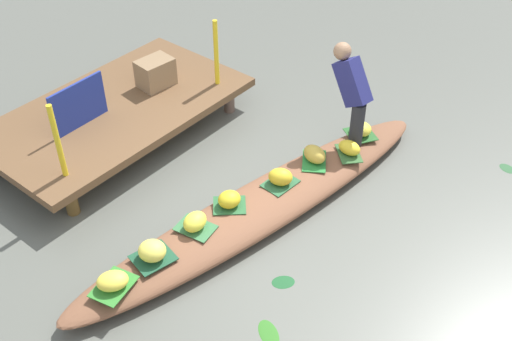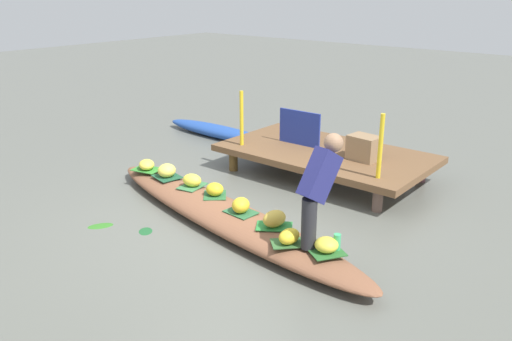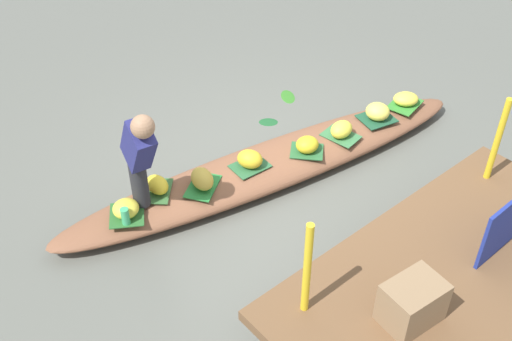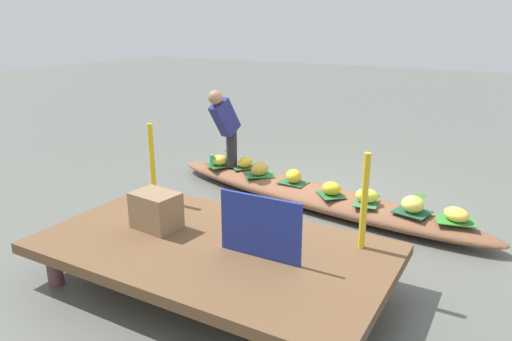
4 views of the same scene
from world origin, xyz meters
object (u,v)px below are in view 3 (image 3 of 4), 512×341
at_px(banana_bunch_5, 341,129).
at_px(banana_bunch_6, 126,209).
at_px(banana_bunch_2, 307,145).
at_px(vendor_person, 139,154).
at_px(banana_bunch_1, 378,111).
at_px(banana_bunch_7, 406,99).
at_px(produce_crate, 412,303).
at_px(banana_bunch_0, 202,179).
at_px(water_bottle, 125,217).
at_px(vendor_boat, 272,165).
at_px(banana_bunch_4, 250,159).
at_px(banana_bunch_3, 157,185).
at_px(market_banner, 509,223).

distance_m(banana_bunch_5, banana_bunch_6, 2.44).
bearing_deg(banana_bunch_2, vendor_person, -9.54).
xyz_separation_m(banana_bunch_1, banana_bunch_7, (-0.47, 0.02, -0.02)).
distance_m(banana_bunch_2, vendor_person, 1.89).
height_order(vendor_person, produce_crate, vendor_person).
bearing_deg(banana_bunch_1, vendor_person, -7.60).
relative_size(banana_bunch_0, produce_crate, 0.66).
relative_size(water_bottle, produce_crate, 0.41).
height_order(banana_bunch_1, banana_bunch_6, banana_bunch_1).
bearing_deg(vendor_person, produce_crate, 107.59).
relative_size(vendor_boat, banana_bunch_5, 17.65).
bearing_deg(banana_bunch_7, banana_bunch_4, -7.73).
height_order(banana_bunch_2, banana_bunch_3, banana_bunch_2).
bearing_deg(water_bottle, vendor_boat, 176.66).
height_order(banana_bunch_0, water_bottle, banana_bunch_0).
bearing_deg(vendor_boat, banana_bunch_7, -179.05).
height_order(banana_bunch_3, banana_bunch_7, banana_bunch_3).
height_order(banana_bunch_5, banana_bunch_6, banana_bunch_5).
bearing_deg(banana_bunch_7, market_banner, 57.39).
relative_size(banana_bunch_1, banana_bunch_2, 1.11).
xyz_separation_m(vendor_boat, produce_crate, (0.68, 2.30, 0.47)).
bearing_deg(banana_bunch_4, banana_bunch_3, -17.00).
bearing_deg(banana_bunch_6, produce_crate, 110.63).
bearing_deg(banana_bunch_4, banana_bunch_5, 167.78).
relative_size(banana_bunch_0, banana_bunch_5, 1.07).
relative_size(banana_bunch_2, vendor_person, 0.20).
bearing_deg(banana_bunch_5, banana_bunch_3, -14.45).
relative_size(banana_bunch_6, vendor_person, 0.21).
bearing_deg(vendor_boat, water_bottle, 6.26).
distance_m(banana_bunch_4, produce_crate, 2.35).
bearing_deg(banana_bunch_7, produce_crate, 39.18).
xyz_separation_m(banana_bunch_0, water_bottle, (0.84, -0.03, -0.01)).
distance_m(banana_bunch_0, banana_bunch_7, 2.67).
height_order(vendor_boat, banana_bunch_2, banana_bunch_2).
distance_m(banana_bunch_3, vendor_person, 0.66).
bearing_deg(produce_crate, banana_bunch_5, -125.27).
relative_size(banana_bunch_4, banana_bunch_7, 0.91).
bearing_deg(vendor_person, vendor_boat, 175.41).
bearing_deg(produce_crate, banana_bunch_7, -140.82).
bearing_deg(banana_bunch_5, banana_bunch_6, -9.95).
xyz_separation_m(banana_bunch_0, banana_bunch_2, (-1.17, 0.25, -0.01)).
bearing_deg(market_banner, banana_bunch_7, -123.74).
xyz_separation_m(banana_bunch_2, water_bottle, (2.01, -0.28, 0.00)).
distance_m(banana_bunch_5, market_banner, 2.15).
height_order(banana_bunch_5, vendor_person, vendor_person).
xyz_separation_m(banana_bunch_7, water_bottle, (3.49, -0.37, 0.01)).
bearing_deg(banana_bunch_7, vendor_person, -6.85).
relative_size(banana_bunch_5, vendor_person, 0.23).
xyz_separation_m(banana_bunch_3, banana_bunch_6, (0.40, 0.09, -0.00)).
height_order(vendor_boat, market_banner, market_banner).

